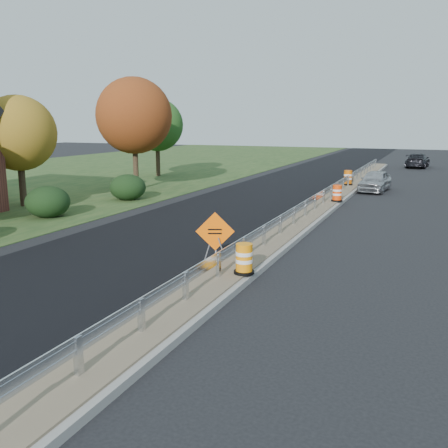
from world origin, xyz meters
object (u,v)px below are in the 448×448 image
at_px(caution_sign, 215,251).
at_px(barrel_median_near, 244,259).
at_px(barrel_median_mid, 337,193).
at_px(car_silver, 375,181).
at_px(barrel_median_far, 348,178).
at_px(car_dark_far, 418,160).

distance_m(caution_sign, barrel_median_near, 1.91).
bearing_deg(barrel_median_mid, car_silver, 79.23).
xyz_separation_m(barrel_median_far, car_silver, (1.90, -0.95, -0.01)).
distance_m(caution_sign, car_silver, 19.85).
distance_m(barrel_median_mid, barrel_median_far, 7.55).
height_order(caution_sign, barrel_median_mid, caution_sign).
bearing_deg(car_silver, car_dark_far, 89.61).
xyz_separation_m(caution_sign, car_silver, (2.70, 19.67, 0.26)).
xyz_separation_m(caution_sign, barrel_median_far, (0.80, 20.61, 0.27)).
distance_m(barrel_median_mid, car_silver, 6.69).
xyz_separation_m(caution_sign, car_dark_far, (4.57, 39.21, 0.27)).
bearing_deg(barrel_median_mid, barrel_median_near, -90.00).
distance_m(barrel_median_near, car_dark_far, 40.55).
relative_size(barrel_median_near, car_silver, 0.21).
bearing_deg(barrel_median_mid, barrel_median_far, 94.97).
bearing_deg(barrel_median_mid, car_dark_far, 83.18).
height_order(barrel_median_far, car_dark_far, car_dark_far).
height_order(caution_sign, barrel_median_near, caution_sign).
xyz_separation_m(barrel_median_far, car_dark_far, (3.77, 18.60, -0.00)).
xyz_separation_m(caution_sign, barrel_median_near, (1.45, -1.22, 0.21)).
distance_m(barrel_median_mid, car_dark_far, 26.30).
height_order(barrel_median_far, car_silver, car_silver).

